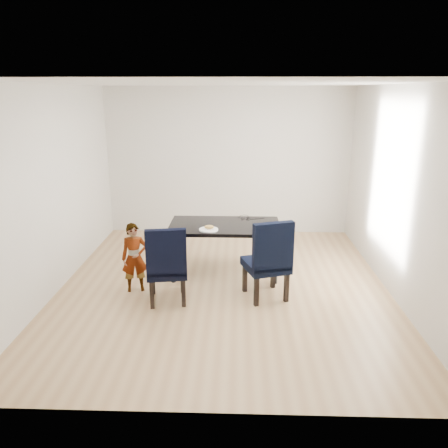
{
  "coord_description": "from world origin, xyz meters",
  "views": [
    {
      "loc": [
        0.19,
        -5.56,
        2.61
      ],
      "look_at": [
        0.0,
        0.2,
        0.85
      ],
      "focal_mm": 35.0,
      "sensor_mm": 36.0,
      "label": 1
    }
  ],
  "objects_px": {
    "chair_right": "(266,258)",
    "child": "(135,258)",
    "dining_table": "(225,249)",
    "plate": "(209,230)",
    "laptop": "(271,224)",
    "chair_left": "(167,263)"
  },
  "relations": [
    {
      "from": "plate",
      "to": "dining_table",
      "type": "bearing_deg",
      "value": 51.35
    },
    {
      "from": "chair_right",
      "to": "child",
      "type": "bearing_deg",
      "value": 156.87
    },
    {
      "from": "chair_right",
      "to": "child",
      "type": "xyz_separation_m",
      "value": [
        -1.75,
        0.13,
        -0.07
      ]
    },
    {
      "from": "chair_right",
      "to": "child",
      "type": "relative_size",
      "value": 1.15
    },
    {
      "from": "dining_table",
      "to": "laptop",
      "type": "xyz_separation_m",
      "value": [
        0.67,
        -0.01,
        0.39
      ]
    },
    {
      "from": "dining_table",
      "to": "plate",
      "type": "xyz_separation_m",
      "value": [
        -0.22,
        -0.27,
        0.38
      ]
    },
    {
      "from": "chair_left",
      "to": "plate",
      "type": "bearing_deg",
      "value": 44.12
    },
    {
      "from": "child",
      "to": "chair_left",
      "type": "bearing_deg",
      "value": -44.87
    },
    {
      "from": "laptop",
      "to": "chair_left",
      "type": "bearing_deg",
      "value": 8.12
    },
    {
      "from": "plate",
      "to": "laptop",
      "type": "relative_size",
      "value": 0.82
    },
    {
      "from": "chair_left",
      "to": "plate",
      "type": "distance_m",
      "value": 0.86
    },
    {
      "from": "chair_right",
      "to": "child",
      "type": "distance_m",
      "value": 1.75
    },
    {
      "from": "dining_table",
      "to": "child",
      "type": "bearing_deg",
      "value": -151.28
    },
    {
      "from": "dining_table",
      "to": "child",
      "type": "relative_size",
      "value": 1.69
    },
    {
      "from": "chair_left",
      "to": "chair_right",
      "type": "height_order",
      "value": "chair_right"
    },
    {
      "from": "child",
      "to": "laptop",
      "type": "bearing_deg",
      "value": 4.29
    },
    {
      "from": "chair_left",
      "to": "chair_right",
      "type": "relative_size",
      "value": 0.95
    },
    {
      "from": "chair_left",
      "to": "child",
      "type": "bearing_deg",
      "value": 140.79
    },
    {
      "from": "dining_table",
      "to": "chair_left",
      "type": "distance_m",
      "value": 1.18
    },
    {
      "from": "dining_table",
      "to": "chair_left",
      "type": "xyz_separation_m",
      "value": [
        -0.71,
        -0.93,
        0.14
      ]
    },
    {
      "from": "dining_table",
      "to": "chair_right",
      "type": "height_order",
      "value": "chair_right"
    },
    {
      "from": "plate",
      "to": "laptop",
      "type": "xyz_separation_m",
      "value": [
        0.89,
        0.26,
        0.01
      ]
    }
  ]
}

